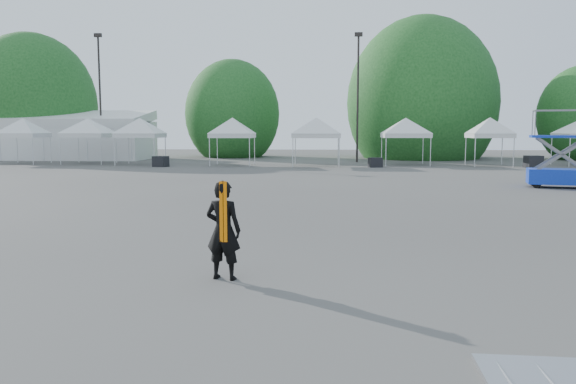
{
  "coord_description": "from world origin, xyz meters",
  "views": [
    {
      "loc": [
        0.57,
        -11.61,
        2.46
      ],
      "look_at": [
        -0.13,
        -1.12,
        1.3
      ],
      "focal_mm": 35.0,
      "sensor_mm": 36.0,
      "label": 1
    }
  ],
  "objects": [
    {
      "name": "tent_f",
      "position": [
        6.21,
        28.72,
        3.06
      ],
      "size": [
        4.55,
        4.55,
        3.88
      ],
      "color": "silver",
      "rests_on": "ground"
    },
    {
      "name": "tent_b",
      "position": [
        -16.79,
        28.66,
        3.06
      ],
      "size": [
        4.48,
        4.48,
        3.88
      ],
      "color": "silver",
      "rests_on": "ground"
    },
    {
      "name": "tree_mid_e",
      "position": [
        9.0,
        39.0,
        4.84
      ],
      "size": [
        5.12,
        5.12,
        7.79
      ],
      "color": "#382314",
      "rests_on": "ground"
    },
    {
      "name": "tent_c",
      "position": [
        -12.6,
        27.69,
        3.06
      ],
      "size": [
        4.22,
        4.22,
        3.88
      ],
      "color": "silver",
      "rests_on": "ground"
    },
    {
      "name": "tree_mid_w",
      "position": [
        -8.0,
        40.0,
        3.93
      ],
      "size": [
        4.16,
        4.16,
        6.33
      ],
      "color": "#382314",
      "rests_on": "ground"
    },
    {
      "name": "crate_west",
      "position": [
        -10.53,
        25.53,
        0.36
      ],
      "size": [
        1.1,
        0.97,
        0.72
      ],
      "primitive_type": "cube",
      "rotation": [
        0.0,
        0.0,
        -0.33
      ],
      "color": "black",
      "rests_on": "ground"
    },
    {
      "name": "tent_a",
      "position": [
        -21.43,
        28.15,
        3.06
      ],
      "size": [
        3.99,
        3.99,
        3.88
      ],
      "color": "silver",
      "rests_on": "ground"
    },
    {
      "name": "tent_g",
      "position": [
        11.8,
        27.88,
        3.06
      ],
      "size": [
        3.86,
        3.86,
        3.88
      ],
      "color": "silver",
      "rests_on": "ground"
    },
    {
      "name": "scissor_lift",
      "position": [
        10.62,
        13.1,
        1.67
      ],
      "size": [
        2.8,
        1.86,
        3.32
      ],
      "rotation": [
        0.0,
        0.0,
        -0.24
      ],
      "color": "#0C22A0",
      "rests_on": "ground"
    },
    {
      "name": "ground",
      "position": [
        0.0,
        0.0,
        0.0
      ],
      "size": [
        120.0,
        120.0,
        0.0
      ],
      "primitive_type": "plane",
      "color": "#474442",
      "rests_on": "ground"
    },
    {
      "name": "light_pole_west",
      "position": [
        -18.0,
        34.0,
        5.77
      ],
      "size": [
        0.6,
        0.25,
        10.3
      ],
      "color": "black",
      "rests_on": "ground"
    },
    {
      "name": "tent_e",
      "position": [
        -0.06,
        27.06,
        3.06
      ],
      "size": [
        4.61,
        4.61,
        3.88
      ],
      "color": "silver",
      "rests_on": "ground"
    },
    {
      "name": "light_pole_east",
      "position": [
        3.0,
        32.0,
        5.52
      ],
      "size": [
        0.6,
        0.25,
        9.8
      ],
      "color": "black",
      "rests_on": "ground"
    },
    {
      "name": "tent_d",
      "position": [
        -5.9,
        27.31,
        3.06
      ],
      "size": [
        4.13,
        4.13,
        3.88
      ],
      "color": "silver",
      "rests_on": "ground"
    },
    {
      "name": "marquee",
      "position": [
        -22.0,
        35.0,
        1.97
      ],
      "size": [
        15.0,
        6.25,
        4.23
      ],
      "color": "silver",
      "rests_on": "ground"
    },
    {
      "name": "crate_mid",
      "position": [
        3.88,
        25.98,
        0.32
      ],
      "size": [
        0.97,
        0.84,
        0.65
      ],
      "primitive_type": "cube",
      "rotation": [
        0.0,
        0.0,
        0.27
      ],
      "color": "black",
      "rests_on": "ground"
    },
    {
      "name": "crate_east",
      "position": [
        14.25,
        26.31,
        0.4
      ],
      "size": [
        1.14,
        0.96,
        0.79
      ],
      "primitive_type": "cube",
      "rotation": [
        0.0,
        0.0,
        0.19
      ],
      "color": "black",
      "rests_on": "ground"
    },
    {
      "name": "tree_far_w",
      "position": [
        -26.0,
        38.0,
        4.54
      ],
      "size": [
        4.8,
        4.8,
        7.3
      ],
      "color": "#382314",
      "rests_on": "ground"
    },
    {
      "name": "man",
      "position": [
        -1.1,
        -2.6,
        0.83
      ],
      "size": [
        0.67,
        0.52,
        1.65
      ],
      "rotation": [
        0.0,
        0.0,
        2.92
      ],
      "color": "black",
      "rests_on": "ground"
    }
  ]
}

